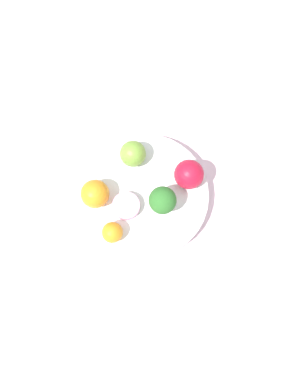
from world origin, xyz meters
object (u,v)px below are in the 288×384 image
orange_back (95,194)px  small_cup (126,206)px  apple_red (133,154)px  apple_green (189,174)px  orange_front (115,234)px  bowl (144,196)px  broccoli (162,201)px

orange_back → small_cup: 0.06m
apple_red → orange_back: (-0.09, 0.01, 0.00)m
apple_green → small_cup: 0.12m
orange_front → orange_back: 0.07m
bowl → apple_red: (0.04, 0.05, 0.04)m
apple_red → orange_front: (-0.13, -0.06, -0.01)m
apple_red → small_cup: apple_red is taller
bowl → apple_green: 0.09m
bowl → orange_back: orange_back is taller
apple_red → small_cup: bearing=-150.8°
orange_front → small_cup: (0.05, 0.01, -0.01)m
orange_front → apple_green: bearing=-14.9°
orange_back → small_cup: orange_back is taller
broccoli → apple_green: broccoli is taller
bowl → orange_front: 0.09m
orange_back → apple_red: bearing=-4.8°
orange_back → bowl: bearing=-48.8°
orange_front → small_cup: 0.05m
apple_green → bowl: bearing=145.6°
bowl → orange_front: (-0.09, -0.00, 0.03)m
apple_green → orange_front: size_ratio=1.45×
orange_back → small_cup: bearing=-72.6°
broccoli → apple_green: size_ratio=1.23×
apple_green → orange_back: (-0.12, 0.11, -0.00)m
apple_red → apple_green: 0.10m
bowl → orange_back: (-0.05, 0.06, 0.04)m
broccoli → apple_red: 0.10m
bowl → small_cup: (-0.04, 0.01, 0.02)m
apple_green → apple_red: bearing=104.3°
apple_green → small_cup: apple_green is taller
small_cup → apple_red: bearing=29.2°
apple_green → small_cup: (-0.10, 0.06, -0.02)m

